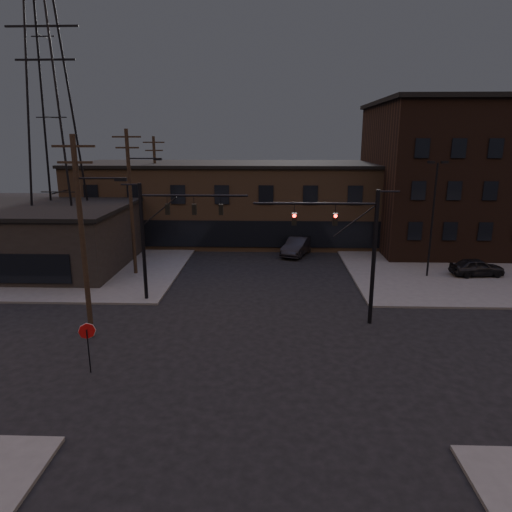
% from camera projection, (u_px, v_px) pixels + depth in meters
% --- Properties ---
extents(ground, '(140.00, 140.00, 0.00)m').
position_uv_depth(ground, '(260.00, 356.00, 23.34)').
color(ground, black).
rests_on(ground, ground).
extents(sidewalk_ne, '(30.00, 30.00, 0.15)m').
position_uv_depth(sidewalk_ne, '(494.00, 253.00, 43.88)').
color(sidewalk_ne, '#474744').
rests_on(sidewalk_ne, ground).
extents(sidewalk_nw, '(30.00, 30.00, 0.15)m').
position_uv_depth(sidewalk_nw, '(45.00, 249.00, 45.33)').
color(sidewalk_nw, '#474744').
rests_on(sidewalk_nw, ground).
extents(building_row, '(40.00, 12.00, 8.00)m').
position_uv_depth(building_row, '(267.00, 203.00, 49.43)').
color(building_row, brown).
rests_on(building_row, ground).
extents(building_right, '(22.00, 16.00, 14.00)m').
position_uv_depth(building_right, '(484.00, 177.00, 46.02)').
color(building_right, black).
rests_on(building_right, ground).
extents(building_left, '(16.00, 12.00, 5.00)m').
position_uv_depth(building_left, '(31.00, 239.00, 38.86)').
color(building_left, black).
rests_on(building_left, ground).
extents(traffic_signal_near, '(7.12, 0.24, 8.00)m').
position_uv_depth(traffic_signal_near, '(355.00, 243.00, 26.28)').
color(traffic_signal_near, black).
rests_on(traffic_signal_near, ground).
extents(traffic_signal_far, '(7.12, 0.24, 8.00)m').
position_uv_depth(traffic_signal_far, '(161.00, 229.00, 30.05)').
color(traffic_signal_far, black).
rests_on(traffic_signal_far, ground).
extents(stop_sign, '(0.72, 0.33, 2.48)m').
position_uv_depth(stop_sign, '(87.00, 336.00, 21.22)').
color(stop_sign, black).
rests_on(stop_sign, ground).
extents(utility_pole_near, '(3.70, 0.28, 11.00)m').
position_uv_depth(utility_pole_near, '(83.00, 234.00, 24.12)').
color(utility_pole_near, black).
rests_on(utility_pole_near, ground).
extents(utility_pole_mid, '(3.70, 0.28, 11.50)m').
position_uv_depth(utility_pole_mid, '(132.00, 200.00, 35.70)').
color(utility_pole_mid, black).
rests_on(utility_pole_mid, ground).
extents(utility_pole_far, '(2.20, 0.28, 11.00)m').
position_uv_depth(utility_pole_far, '(156.00, 188.00, 47.43)').
color(utility_pole_far, black).
rests_on(utility_pole_far, ground).
extents(transmission_tower, '(7.00, 7.00, 25.00)m').
position_uv_depth(transmission_tower, '(51.00, 117.00, 38.23)').
color(transmission_tower, black).
rests_on(transmission_tower, ground).
extents(lot_light_a, '(1.50, 0.28, 9.14)m').
position_uv_depth(lot_light_a, '(433.00, 209.00, 35.08)').
color(lot_light_a, black).
rests_on(lot_light_a, ground).
extents(lot_light_b, '(1.50, 0.28, 9.14)m').
position_uv_depth(lot_light_b, '(483.00, 201.00, 39.72)').
color(lot_light_b, black).
rests_on(lot_light_b, ground).
extents(parked_car_lot_a, '(4.25, 2.03, 1.40)m').
position_uv_depth(parked_car_lot_a, '(477.00, 267.00, 36.29)').
color(parked_car_lot_a, black).
rests_on(parked_car_lot_a, sidewalk_ne).
extents(parked_car_lot_b, '(5.34, 2.93, 1.47)m').
position_uv_depth(parked_car_lot_b, '(505.00, 251.00, 41.33)').
color(parked_car_lot_b, silver).
rests_on(parked_car_lot_b, sidewalk_ne).
extents(car_crossing, '(3.56, 5.40, 1.68)m').
position_uv_depth(car_crossing, '(298.00, 246.00, 43.39)').
color(car_crossing, black).
rests_on(car_crossing, ground).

